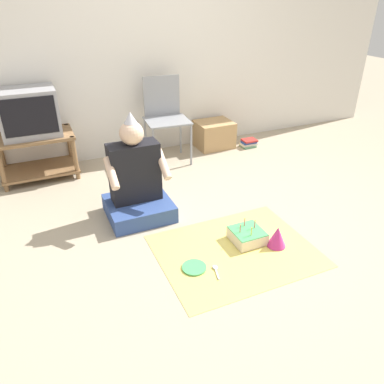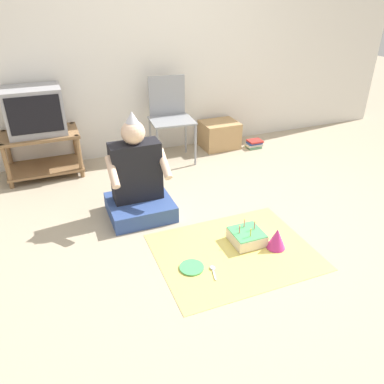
{
  "view_description": "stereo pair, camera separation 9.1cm",
  "coord_description": "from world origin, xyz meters",
  "px_view_note": "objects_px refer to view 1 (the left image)",
  "views": [
    {
      "loc": [
        -1.29,
        -2.12,
        1.73
      ],
      "look_at": [
        -0.27,
        0.19,
        0.35
      ],
      "focal_mm": 35.0,
      "sensor_mm": 36.0,
      "label": 1
    },
    {
      "loc": [
        -1.21,
        -2.16,
        1.73
      ],
      "look_at": [
        -0.27,
        0.19,
        0.35
      ],
      "focal_mm": 35.0,
      "sensor_mm": 36.0,
      "label": 2
    }
  ],
  "objects_px": {
    "folding_chair": "(165,113)",
    "cardboard_box_stack": "(214,134)",
    "birthday_cake": "(247,235)",
    "paper_plate": "(194,267)",
    "book_pile": "(249,143)",
    "tv": "(29,112)",
    "party_hat_blue": "(277,237)",
    "person_seated": "(136,184)"
  },
  "relations": [
    {
      "from": "folding_chair",
      "to": "party_hat_blue",
      "type": "xyz_separation_m",
      "value": [
        0.18,
        -1.91,
        -0.45
      ]
    },
    {
      "from": "folding_chair",
      "to": "birthday_cake",
      "type": "height_order",
      "value": "folding_chair"
    },
    {
      "from": "tv",
      "to": "party_hat_blue",
      "type": "xyz_separation_m",
      "value": [
        1.54,
        -2.0,
        -0.59
      ]
    },
    {
      "from": "book_pile",
      "to": "paper_plate",
      "type": "relative_size",
      "value": 1.13
    },
    {
      "from": "birthday_cake",
      "to": "party_hat_blue",
      "type": "relative_size",
      "value": 1.46
    },
    {
      "from": "folding_chair",
      "to": "book_pile",
      "type": "bearing_deg",
      "value": -4.22
    },
    {
      "from": "tv",
      "to": "paper_plate",
      "type": "xyz_separation_m",
      "value": [
        0.86,
        -1.99,
        -0.67
      ]
    },
    {
      "from": "person_seated",
      "to": "party_hat_blue",
      "type": "bearing_deg",
      "value": -46.53
    },
    {
      "from": "book_pile",
      "to": "birthday_cake",
      "type": "height_order",
      "value": "birthday_cake"
    },
    {
      "from": "cardboard_box_stack",
      "to": "book_pile",
      "type": "relative_size",
      "value": 2.21
    },
    {
      "from": "person_seated",
      "to": "birthday_cake",
      "type": "distance_m",
      "value": 1.01
    },
    {
      "from": "folding_chair",
      "to": "paper_plate",
      "type": "relative_size",
      "value": 5.24
    },
    {
      "from": "cardboard_box_stack",
      "to": "book_pile",
      "type": "bearing_deg",
      "value": -24.55
    },
    {
      "from": "tv",
      "to": "book_pile",
      "type": "distance_m",
      "value": 2.49
    },
    {
      "from": "tv",
      "to": "cardboard_box_stack",
      "type": "relative_size",
      "value": 1.24
    },
    {
      "from": "book_pile",
      "to": "person_seated",
      "type": "bearing_deg",
      "value": -150.41
    },
    {
      "from": "folding_chair",
      "to": "cardboard_box_stack",
      "type": "distance_m",
      "value": 0.77
    },
    {
      "from": "folding_chair",
      "to": "book_pile",
      "type": "distance_m",
      "value": 1.16
    },
    {
      "from": "birthday_cake",
      "to": "paper_plate",
      "type": "height_order",
      "value": "birthday_cake"
    },
    {
      "from": "folding_chair",
      "to": "cardboard_box_stack",
      "type": "height_order",
      "value": "folding_chair"
    },
    {
      "from": "person_seated",
      "to": "party_hat_blue",
      "type": "distance_m",
      "value": 1.22
    },
    {
      "from": "tv",
      "to": "folding_chair",
      "type": "distance_m",
      "value": 1.36
    },
    {
      "from": "birthday_cake",
      "to": "paper_plate",
      "type": "xyz_separation_m",
      "value": [
        -0.51,
        -0.13,
        -0.04
      ]
    },
    {
      "from": "tv",
      "to": "person_seated",
      "type": "xyz_separation_m",
      "value": [
        0.71,
        -1.13,
        -0.39
      ]
    },
    {
      "from": "tv",
      "to": "book_pile",
      "type": "relative_size",
      "value": 2.73
    },
    {
      "from": "cardboard_box_stack",
      "to": "paper_plate",
      "type": "xyz_separation_m",
      "value": [
        -1.16,
        -2.0,
        -0.15
      ]
    },
    {
      "from": "paper_plate",
      "to": "party_hat_blue",
      "type": "bearing_deg",
      "value": -1.1
    },
    {
      "from": "cardboard_box_stack",
      "to": "paper_plate",
      "type": "bearing_deg",
      "value": -120.05
    },
    {
      "from": "book_pile",
      "to": "person_seated",
      "type": "relative_size",
      "value": 0.22
    },
    {
      "from": "book_pile",
      "to": "party_hat_blue",
      "type": "height_order",
      "value": "party_hat_blue"
    },
    {
      "from": "person_seated",
      "to": "birthday_cake",
      "type": "xyz_separation_m",
      "value": [
        0.65,
        -0.73,
        -0.24
      ]
    },
    {
      "from": "tv",
      "to": "book_pile",
      "type": "height_order",
      "value": "tv"
    },
    {
      "from": "birthday_cake",
      "to": "folding_chair",
      "type": "bearing_deg",
      "value": 90.32
    },
    {
      "from": "cardboard_box_stack",
      "to": "party_hat_blue",
      "type": "relative_size",
      "value": 2.64
    },
    {
      "from": "folding_chair",
      "to": "cardboard_box_stack",
      "type": "xyz_separation_m",
      "value": [
        0.66,
        0.1,
        -0.38
      ]
    },
    {
      "from": "tv",
      "to": "party_hat_blue",
      "type": "height_order",
      "value": "tv"
    },
    {
      "from": "tv",
      "to": "person_seated",
      "type": "bearing_deg",
      "value": -57.79
    },
    {
      "from": "folding_chair",
      "to": "party_hat_blue",
      "type": "height_order",
      "value": "folding_chair"
    },
    {
      "from": "cardboard_box_stack",
      "to": "person_seated",
      "type": "bearing_deg",
      "value": -138.79
    },
    {
      "from": "folding_chair",
      "to": "paper_plate",
      "type": "distance_m",
      "value": 2.03
    },
    {
      "from": "tv",
      "to": "paper_plate",
      "type": "bearing_deg",
      "value": -66.65
    },
    {
      "from": "folding_chair",
      "to": "birthday_cake",
      "type": "distance_m",
      "value": 1.83
    }
  ]
}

